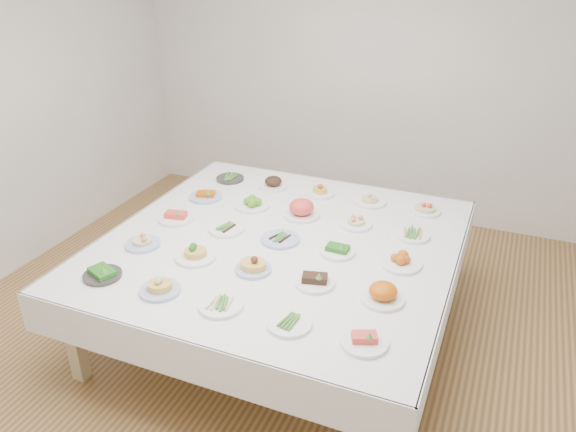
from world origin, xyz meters
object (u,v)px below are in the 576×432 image
at_px(dish_24, 425,206).
at_px(display_table, 280,249).
at_px(dish_12, 280,238).
at_px(dish_0, 102,270).

bearing_deg(dish_24, display_table, -135.04).
height_order(display_table, dish_12, dish_12).
bearing_deg(dish_0, dish_12, 45.57).
xyz_separation_m(dish_12, dish_24, (0.86, 0.86, 0.03)).
bearing_deg(display_table, dish_24, 44.96).
height_order(display_table, dish_24, dish_24).
bearing_deg(display_table, dish_12, 75.57).
bearing_deg(dish_0, dish_24, 45.21).
relative_size(dish_0, dish_12, 0.88).
height_order(dish_0, dish_24, dish_24).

